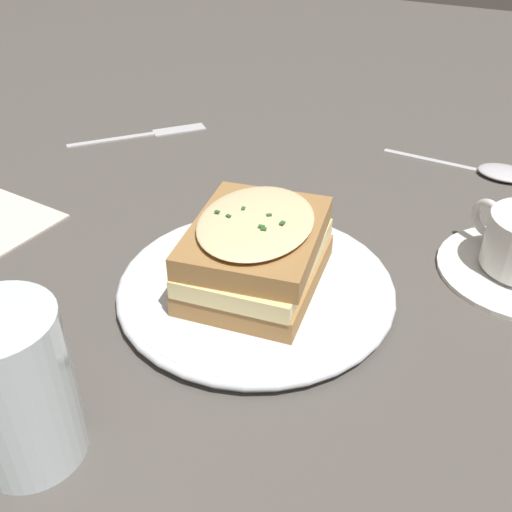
# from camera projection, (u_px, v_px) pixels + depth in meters

# --- Properties ---
(ground_plane) EXTENTS (2.40, 2.40, 0.00)m
(ground_plane) POSITION_uv_depth(u_px,v_px,m) (283.00, 297.00, 0.52)
(ground_plane) COLOR #514C47
(dinner_plate) EXTENTS (0.24, 0.24, 0.01)m
(dinner_plate) POSITION_uv_depth(u_px,v_px,m) (256.00, 288.00, 0.52)
(dinner_plate) COLOR white
(dinner_plate) RESTS_ON ground_plane
(sandwich) EXTENTS (0.12, 0.15, 0.07)m
(sandwich) POSITION_uv_depth(u_px,v_px,m) (256.00, 251.00, 0.50)
(sandwich) COLOR #A37542
(sandwich) RESTS_ON dinner_plate
(water_glass) EXTENTS (0.07, 0.07, 0.11)m
(water_glass) POSITION_uv_depth(u_px,v_px,m) (16.00, 389.00, 0.36)
(water_glass) COLOR silver
(water_glass) RESTS_ON ground_plane
(fork) EXTENTS (0.14, 0.15, 0.00)m
(fork) POSITION_uv_depth(u_px,v_px,m) (154.00, 133.00, 0.81)
(fork) COLOR silver
(fork) RESTS_ON ground_plane
(spoon) EXTENTS (0.18, 0.05, 0.01)m
(spoon) POSITION_uv_depth(u_px,v_px,m) (496.00, 171.00, 0.71)
(spoon) COLOR silver
(spoon) RESTS_ON ground_plane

